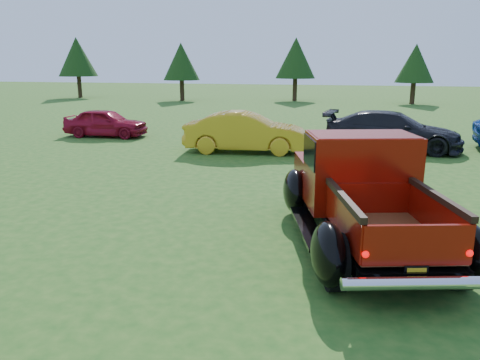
{
  "coord_description": "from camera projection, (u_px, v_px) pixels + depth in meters",
  "views": [
    {
      "loc": [
        1.69,
        -7.7,
        3.02
      ],
      "look_at": [
        -0.21,
        0.2,
        0.98
      ],
      "focal_mm": 35.0,
      "sensor_mm": 36.0,
      "label": 1
    }
  ],
  "objects": [
    {
      "name": "ground",
      "position": [
        249.0,
        236.0,
        8.38
      ],
      "size": [
        120.0,
        120.0,
        0.0
      ],
      "primitive_type": "plane",
      "color": "#1F5016",
      "rests_on": "ground"
    },
    {
      "name": "pickup_truck",
      "position": [
        359.0,
        189.0,
        8.18
      ],
      "size": [
        3.38,
        5.3,
        1.85
      ],
      "rotation": [
        0.0,
        0.0,
        0.26
      ],
      "color": "black",
      "rests_on": "ground"
    },
    {
      "name": "tree_mid_right",
      "position": [
        415.0,
        63.0,
        34.59
      ],
      "size": [
        2.82,
        2.82,
        4.4
      ],
      "color": "#332114",
      "rests_on": "ground"
    },
    {
      "name": "tree_mid_left",
      "position": [
        296.0,
        58.0,
        37.47
      ],
      "size": [
        3.2,
        3.2,
        5.0
      ],
      "color": "#332114",
      "rests_on": "ground"
    },
    {
      "name": "show_car_grey",
      "position": [
        392.0,
        131.0,
        16.5
      ],
      "size": [
        4.94,
        2.55,
        1.37
      ],
      "primitive_type": "imported",
      "rotation": [
        0.0,
        0.0,
        1.43
      ],
      "color": "black",
      "rests_on": "ground"
    },
    {
      "name": "tree_far_west",
      "position": [
        77.0,
        57.0,
        40.8
      ],
      "size": [
        3.33,
        3.33,
        5.2
      ],
      "color": "#332114",
      "rests_on": "ground"
    },
    {
      "name": "show_car_red",
      "position": [
        106.0,
        123.0,
        19.59
      ],
      "size": [
        3.49,
        1.53,
        1.17
      ],
      "primitive_type": "imported",
      "rotation": [
        0.0,
        0.0,
        1.61
      ],
      "color": "maroon",
      "rests_on": "ground"
    },
    {
      "name": "tree_west",
      "position": [
        181.0,
        62.0,
        37.69
      ],
      "size": [
        2.94,
        2.94,
        4.6
      ],
      "color": "#332114",
      "rests_on": "ground"
    },
    {
      "name": "show_car_yellow",
      "position": [
        246.0,
        132.0,
        16.14
      ],
      "size": [
        4.34,
        1.91,
        1.39
      ],
      "primitive_type": "imported",
      "rotation": [
        0.0,
        0.0,
        1.68
      ],
      "color": "gold",
      "rests_on": "ground"
    }
  ]
}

